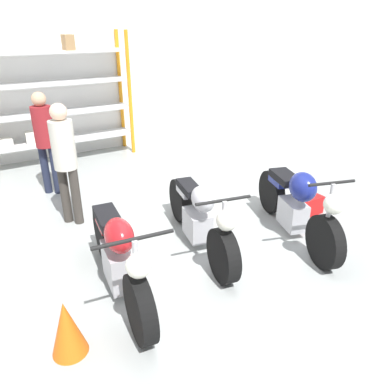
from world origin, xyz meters
The scene contains 10 objects.
ground_plane centered at (0.00, 0.00, 0.00)m, with size 30.00×30.00×0.00m, color #9EA3A0.
back_wall centered at (0.00, 5.00, 1.80)m, with size 30.00×0.08×3.60m.
shelving_rack centered at (-0.77, 4.63, 1.35)m, with size 3.17×0.63×2.60m.
motorcycle_red centered at (-1.23, -0.15, 0.45)m, with size 0.72×2.14×1.06m.
motorcycle_silver centered at (-0.01, 0.19, 0.43)m, with size 0.75×2.17×1.00m.
motorcycle_blue centered at (1.25, -0.26, 0.48)m, with size 0.88×2.10×1.09m.
person_browsing centered at (-1.26, 1.72, 1.04)m, with size 0.45×0.45×1.76m.
person_near_rack centered at (-1.27, 2.98, 1.02)m, with size 0.45×0.45×1.73m.
toolbox centered at (1.92, 0.12, 0.14)m, with size 0.44×0.26×0.28m.
traffic_cone centered at (-1.94, -0.70, 0.28)m, with size 0.32×0.32×0.55m.
Camera 1 is at (-2.29, -3.39, 2.69)m, focal length 35.00 mm.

